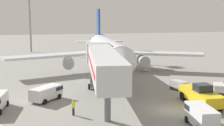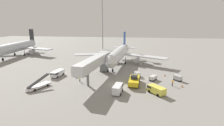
{
  "view_description": "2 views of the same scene",
  "coord_description": "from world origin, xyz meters",
  "px_view_note": "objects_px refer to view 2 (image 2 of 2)",
  "views": [
    {
      "loc": [
        -14.87,
        -30.78,
        10.96
      ],
      "look_at": [
        -2.67,
        17.46,
        3.04
      ],
      "focal_mm": 47.62,
      "sensor_mm": 36.0,
      "label": 1
    },
    {
      "loc": [
        4.82,
        -44.54,
        17.08
      ],
      "look_at": [
        -3.86,
        15.91,
        2.36
      ],
      "focal_mm": 27.41,
      "sensor_mm": 36.0,
      "label": 2
    }
  ],
  "objects_px": {
    "service_van_mid_center": "(57,73)",
    "safety_cone_alpha": "(165,75)",
    "service_van_near_left": "(156,89)",
    "baggage_cart_far_left": "(178,78)",
    "airplane_background": "(18,47)",
    "jet_bridge": "(96,62)",
    "airplane_at_gate": "(119,54)",
    "baggage_cart_rear_right": "(153,78)",
    "belt_loader_truck": "(39,85)",
    "ground_crew_worker_midground": "(173,83)",
    "pushback_tug": "(134,80)",
    "safety_cone_bravo": "(182,86)",
    "apron_light_mast": "(102,16)",
    "service_van_near_center": "(118,88)",
    "baggage_cart_far_center": "(137,74)",
    "service_van_outer_right": "(79,71)",
    "ground_crew_worker_foreground": "(80,79)"
  },
  "relations": [
    {
      "from": "service_van_near_center",
      "to": "baggage_cart_far_center",
      "type": "relative_size",
      "value": 1.62
    },
    {
      "from": "jet_bridge",
      "to": "service_van_outer_right",
      "type": "distance_m",
      "value": 8.62
    },
    {
      "from": "belt_loader_truck",
      "to": "jet_bridge",
      "type": "bearing_deg",
      "value": 36.41
    },
    {
      "from": "pushback_tug",
      "to": "baggage_cart_rear_right",
      "type": "xyz_separation_m",
      "value": [
        5.53,
        4.48,
        -0.5
      ]
    },
    {
      "from": "airplane_at_gate",
      "to": "jet_bridge",
      "type": "relative_size",
      "value": 1.74
    },
    {
      "from": "baggage_cart_far_center",
      "to": "baggage_cart_far_left",
      "type": "bearing_deg",
      "value": -11.67
    },
    {
      "from": "safety_cone_alpha",
      "to": "apron_light_mast",
      "type": "bearing_deg",
      "value": 120.25
    },
    {
      "from": "jet_bridge",
      "to": "ground_crew_worker_midground",
      "type": "relative_size",
      "value": 12.11
    },
    {
      "from": "safety_cone_alpha",
      "to": "service_van_outer_right",
      "type": "bearing_deg",
      "value": -175.0
    },
    {
      "from": "belt_loader_truck",
      "to": "service_van_mid_center",
      "type": "distance_m",
      "value": 10.1
    },
    {
      "from": "service_van_near_left",
      "to": "baggage_cart_far_left",
      "type": "relative_size",
      "value": 1.85
    },
    {
      "from": "service_van_mid_center",
      "to": "baggage_cart_rear_right",
      "type": "distance_m",
      "value": 30.05
    },
    {
      "from": "ground_crew_worker_foreground",
      "to": "service_van_near_center",
      "type": "bearing_deg",
      "value": -28.85
    },
    {
      "from": "airplane_at_gate",
      "to": "jet_bridge",
      "type": "xyz_separation_m",
      "value": [
        -5.11,
        -19.4,
        0.8
      ]
    },
    {
      "from": "pushback_tug",
      "to": "safety_cone_bravo",
      "type": "xyz_separation_m",
      "value": [
        12.84,
        -0.1,
        -0.89
      ]
    },
    {
      "from": "service_van_mid_center",
      "to": "apron_light_mast",
      "type": "xyz_separation_m",
      "value": [
        3.23,
        58.69,
        19.76
      ]
    },
    {
      "from": "service_van_outer_right",
      "to": "baggage_cart_far_center",
      "type": "bearing_deg",
      "value": 2.14
    },
    {
      "from": "service_van_near_left",
      "to": "ground_crew_worker_foreground",
      "type": "xyz_separation_m",
      "value": [
        -21.19,
        5.53,
        -0.12
      ]
    },
    {
      "from": "jet_bridge",
      "to": "baggage_cart_rear_right",
      "type": "bearing_deg",
      "value": 3.36
    },
    {
      "from": "service_van_mid_center",
      "to": "airplane_background",
      "type": "distance_m",
      "value": 47.04
    },
    {
      "from": "baggage_cart_rear_right",
      "to": "safety_cone_bravo",
      "type": "bearing_deg",
      "value": -32.06
    },
    {
      "from": "jet_bridge",
      "to": "service_van_near_left",
      "type": "relative_size",
      "value": 4.68
    },
    {
      "from": "service_van_mid_center",
      "to": "ground_crew_worker_midground",
      "type": "distance_m",
      "value": 35.07
    },
    {
      "from": "baggage_cart_far_center",
      "to": "safety_cone_alpha",
      "type": "bearing_deg",
      "value": 11.15
    },
    {
      "from": "belt_loader_truck",
      "to": "ground_crew_worker_midground",
      "type": "height_order",
      "value": "belt_loader_truck"
    },
    {
      "from": "service_van_near_left",
      "to": "service_van_mid_center",
      "type": "distance_m",
      "value": 31.32
    },
    {
      "from": "airplane_at_gate",
      "to": "service_van_mid_center",
      "type": "relative_size",
      "value": 6.99
    },
    {
      "from": "safety_cone_alpha",
      "to": "airplane_background",
      "type": "relative_size",
      "value": 0.02
    },
    {
      "from": "service_van_mid_center",
      "to": "baggage_cart_far_left",
      "type": "relative_size",
      "value": 2.16
    },
    {
      "from": "service_van_mid_center",
      "to": "baggage_cart_far_left",
      "type": "distance_m",
      "value": 37.34
    },
    {
      "from": "service_van_outer_right",
      "to": "safety_cone_bravo",
      "type": "xyz_separation_m",
      "value": [
        31.27,
        -6.94,
        -0.69
      ]
    },
    {
      "from": "jet_bridge",
      "to": "baggage_cart_far_center",
      "type": "height_order",
      "value": "jet_bridge"
    },
    {
      "from": "pushback_tug",
      "to": "baggage_cart_far_left",
      "type": "relative_size",
      "value": 2.94
    },
    {
      "from": "service_van_mid_center",
      "to": "safety_cone_alpha",
      "type": "bearing_deg",
      "value": 9.15
    },
    {
      "from": "service_van_near_left",
      "to": "service_van_mid_center",
      "type": "height_order",
      "value": "service_van_mid_center"
    },
    {
      "from": "airplane_at_gate",
      "to": "service_van_outer_right",
      "type": "distance_m",
      "value": 20.21
    },
    {
      "from": "safety_cone_bravo",
      "to": "safety_cone_alpha",
      "type": "bearing_deg",
      "value": 108.29
    },
    {
      "from": "baggage_cart_far_left",
      "to": "apron_light_mast",
      "type": "xyz_separation_m",
      "value": [
        -34.09,
        57.38,
        19.98
      ]
    },
    {
      "from": "airplane_at_gate",
      "to": "baggage_cart_rear_right",
      "type": "distance_m",
      "value": 22.33
    },
    {
      "from": "service_van_near_left",
      "to": "safety_cone_bravo",
      "type": "xyz_separation_m",
      "value": [
        7.45,
        5.4,
        -0.71
      ]
    },
    {
      "from": "baggage_cart_far_left",
      "to": "baggage_cart_rear_right",
      "type": "distance_m",
      "value": 7.31
    },
    {
      "from": "service_van_mid_center",
      "to": "apron_light_mast",
      "type": "bearing_deg",
      "value": 86.85
    },
    {
      "from": "baggage_cart_far_left",
      "to": "ground_crew_worker_foreground",
      "type": "xyz_separation_m",
      "value": [
        -28.6,
        -5.07,
        0.09
      ]
    },
    {
      "from": "airplane_at_gate",
      "to": "service_van_near_left",
      "type": "relative_size",
      "value": 8.15
    },
    {
      "from": "service_van_near_left",
      "to": "ground_crew_worker_foreground",
      "type": "bearing_deg",
      "value": 165.37
    },
    {
      "from": "ground_crew_worker_foreground",
      "to": "safety_cone_alpha",
      "type": "xyz_separation_m",
      "value": [
        25.52,
        9.28,
        -0.59
      ]
    },
    {
      "from": "service_van_mid_center",
      "to": "service_van_outer_right",
      "type": "distance_m",
      "value": 6.81
    },
    {
      "from": "service_van_mid_center",
      "to": "airplane_background",
      "type": "bearing_deg",
      "value": 139.53
    },
    {
      "from": "baggage_cart_rear_right",
      "to": "safety_cone_alpha",
      "type": "xyz_separation_m",
      "value": [
        4.2,
        4.83,
        -0.39
      ]
    },
    {
      "from": "safety_cone_alpha",
      "to": "ground_crew_worker_midground",
      "type": "bearing_deg",
      "value": -85.91
    }
  ]
}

